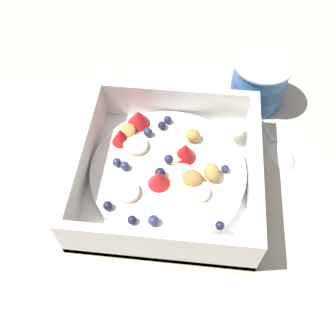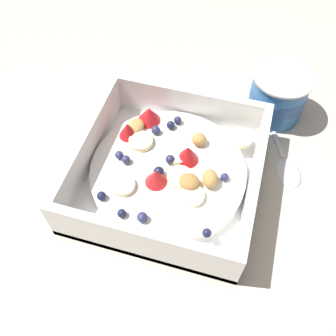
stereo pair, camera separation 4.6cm
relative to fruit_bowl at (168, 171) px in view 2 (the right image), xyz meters
name	(u,v)px [view 2 (the right image)]	position (x,y,z in m)	size (l,w,h in m)	color
ground_plane	(164,173)	(-0.01, 0.01, -0.02)	(2.40, 2.40, 0.00)	beige
fruit_bowl	(168,171)	(0.00, 0.00, 0.00)	(0.22, 0.22, 0.06)	white
spoon	(283,155)	(0.14, 0.08, -0.02)	(0.09, 0.17, 0.01)	silver
yogurt_cup	(278,95)	(0.11, 0.15, 0.01)	(0.08, 0.08, 0.07)	#3370B7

